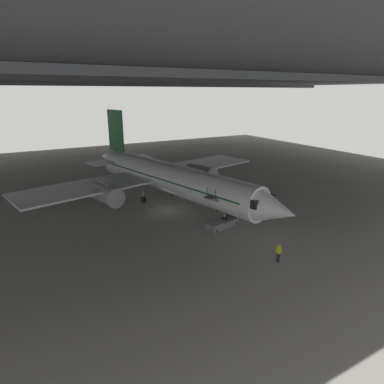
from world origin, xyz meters
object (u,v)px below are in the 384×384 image
(airplane_main, at_px, (168,177))
(crew_worker_by_stairs, at_px, (217,205))
(baggage_tug, at_px, (78,191))
(crew_worker_near_nose, at_px, (279,252))
(boarding_stairs, at_px, (222,220))

(airplane_main, relative_size, crew_worker_by_stairs, 23.08)
(airplane_main, bearing_deg, crew_worker_by_stairs, -58.49)
(baggage_tug, bearing_deg, crew_worker_near_nose, -68.53)
(boarding_stairs, bearing_deg, crew_worker_near_nose, -91.12)
(airplane_main, relative_size, boarding_stairs, 7.84)
(boarding_stairs, relative_size, crew_worker_by_stairs, 2.94)
(boarding_stairs, height_order, baggage_tug, boarding_stairs)
(crew_worker_by_stairs, xyz_separation_m, baggage_tug, (-13.44, 15.58, -0.37))
(airplane_main, bearing_deg, boarding_stairs, -80.55)
(crew_worker_near_nose, bearing_deg, crew_worker_by_stairs, 80.14)
(boarding_stairs, height_order, crew_worker_by_stairs, boarding_stairs)
(airplane_main, relative_size, baggage_tug, 14.63)
(airplane_main, xyz_separation_m, crew_worker_near_nose, (1.51, -19.01, -2.48))
(airplane_main, distance_m, boarding_stairs, 10.61)
(boarding_stairs, distance_m, baggage_tug, 22.63)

